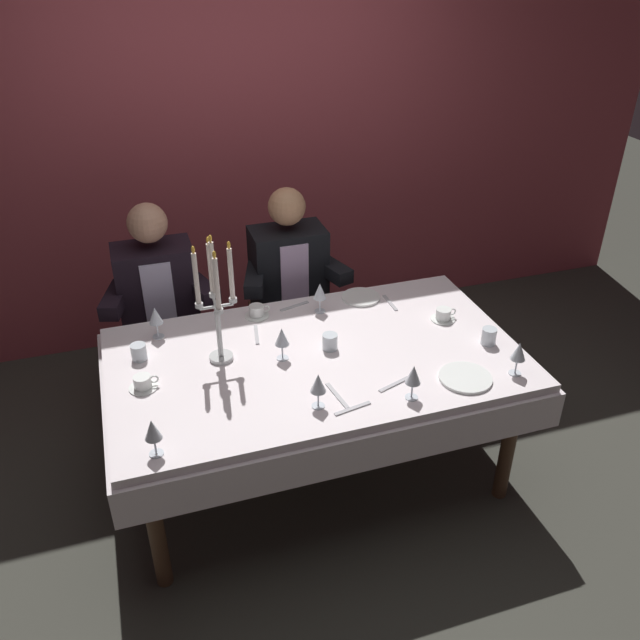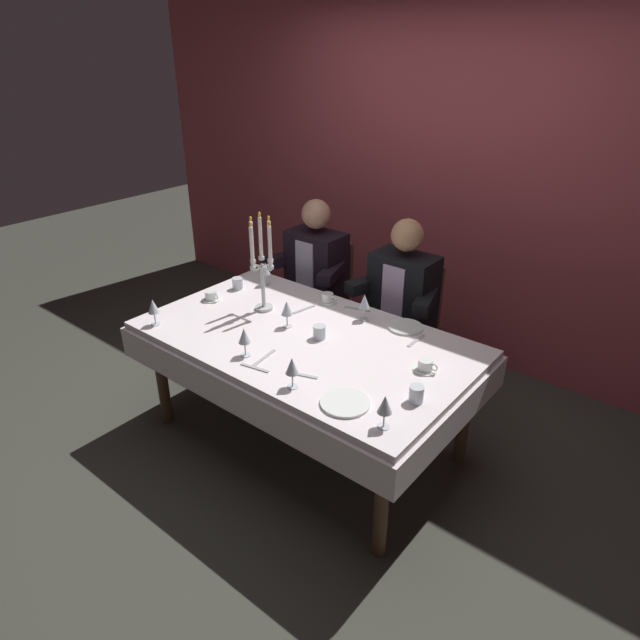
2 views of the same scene
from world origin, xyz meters
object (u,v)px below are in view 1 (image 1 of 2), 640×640
at_px(coffee_cup_2, 143,383).
at_px(seated_diner_1, 288,271).
at_px(wine_glass_1, 320,292).
at_px(coffee_cup_0, 444,315).
at_px(dinner_plate_1, 361,297).
at_px(water_tumbler_0, 139,352).
at_px(candelabra, 216,303).
at_px(water_tumbler_2, 489,336).
at_px(wine_glass_2, 155,317).
at_px(wine_glass_0, 318,384).
at_px(wine_glass_6, 153,430).
at_px(seated_diner_0, 157,290).
at_px(wine_glass_3, 519,352).
at_px(wine_glass_4, 413,376).
at_px(water_tumbler_1, 330,342).
at_px(coffee_cup_1, 257,312).
at_px(wine_glass_5, 282,338).
at_px(dining_table, 316,376).
at_px(dinner_plate_0, 465,378).

relative_size(coffee_cup_2, seated_diner_1, 0.11).
height_order(wine_glass_1, coffee_cup_0, wine_glass_1).
relative_size(dinner_plate_1, water_tumbler_0, 2.64).
height_order(candelabra, water_tumbler_2, candelabra).
distance_m(coffee_cup_0, coffee_cup_2, 1.51).
height_order(dinner_plate_1, wine_glass_2, wine_glass_2).
bearing_deg(wine_glass_2, water_tumbler_0, -121.40).
bearing_deg(coffee_cup_2, coffee_cup_0, 4.52).
distance_m(wine_glass_2, water_tumbler_0, 0.21).
distance_m(dinner_plate_1, wine_glass_0, 0.96).
bearing_deg(water_tumbler_0, wine_glass_0, -40.83).
distance_m(wine_glass_6, seated_diner_0, 1.35).
bearing_deg(seated_diner_0, wine_glass_2, -95.00).
xyz_separation_m(wine_glass_3, wine_glass_4, (-0.51, -0.02, 0.00)).
bearing_deg(coffee_cup_0, water_tumbler_0, 175.67).
bearing_deg(coffee_cup_0, coffee_cup_2, -175.48).
height_order(candelabra, dinner_plate_1, candelabra).
relative_size(wine_glass_4, water_tumbler_1, 2.10).
height_order(wine_glass_1, coffee_cup_1, wine_glass_1).
distance_m(water_tumbler_0, coffee_cup_0, 1.50).
relative_size(water_tumbler_0, water_tumbler_1, 0.99).
relative_size(wine_glass_4, water_tumbler_2, 1.99).
bearing_deg(wine_glass_0, coffee_cup_0, 29.96).
relative_size(coffee_cup_2, seated_diner_0, 0.11).
distance_m(wine_glass_5, water_tumbler_2, 0.99).
bearing_deg(dinner_plate_1, coffee_cup_1, -178.93).
distance_m(wine_glass_2, coffee_cup_2, 0.42).
bearing_deg(seated_diner_1, wine_glass_3, -62.06).
bearing_deg(dining_table, water_tumbler_1, 22.14).
height_order(dining_table, wine_glass_6, wine_glass_6).
height_order(dinner_plate_1, wine_glass_5, wine_glass_5).
height_order(dining_table, wine_glass_2, wine_glass_2).
bearing_deg(seated_diner_0, dinner_plate_0, -46.36).
xyz_separation_m(dining_table, wine_glass_0, (-0.11, -0.36, 0.23)).
xyz_separation_m(wine_glass_6, water_tumbler_1, (0.86, 0.48, -0.08)).
height_order(dinner_plate_0, seated_diner_0, seated_diner_0).
bearing_deg(dining_table, wine_glass_5, 171.61).
bearing_deg(wine_glass_3, wine_glass_0, 176.87).
bearing_deg(wine_glass_6, wine_glass_4, 0.97).
bearing_deg(candelabra, dining_table, -14.03).
bearing_deg(wine_glass_3, coffee_cup_0, 99.60).
relative_size(dinner_plate_1, coffee_cup_2, 1.55).
height_order(dining_table, wine_glass_0, wine_glass_0).
bearing_deg(coffee_cup_1, wine_glass_6, -124.19).
bearing_deg(wine_glass_2, seated_diner_1, 31.98).
bearing_deg(wine_glass_1, water_tumbler_2, -38.69).
relative_size(water_tumbler_0, seated_diner_0, 0.06).
bearing_deg(wine_glass_6, water_tumbler_0, 90.53).
bearing_deg(coffee_cup_0, water_tumbler_2, -69.36).
height_order(wine_glass_4, wine_glass_6, same).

